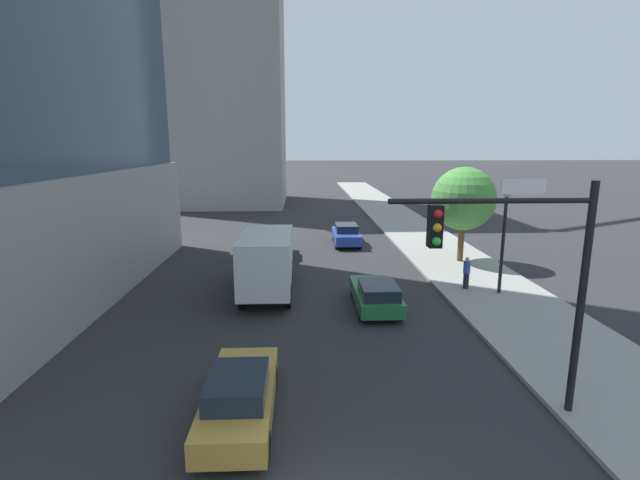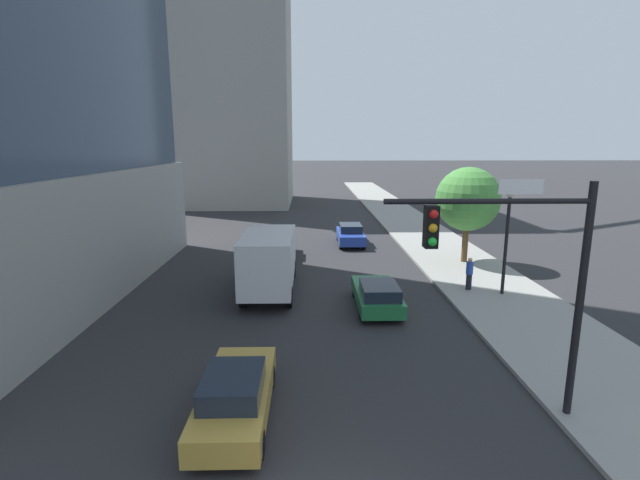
# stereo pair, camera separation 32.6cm
# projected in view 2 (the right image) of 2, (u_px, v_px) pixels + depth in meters

# --- Properties ---
(sidewalk) EXTENTS (5.28, 120.00, 0.15)m
(sidewalk) POSITION_uv_depth(u_px,v_px,m) (461.00, 265.00, 27.91)
(sidewalk) COLOR gray
(sidewalk) RESTS_ON ground
(construction_building) EXTENTS (27.07, 15.74, 42.40)m
(construction_building) POSITION_uv_depth(u_px,v_px,m) (222.00, 43.00, 54.02)
(construction_building) COLOR #9E9B93
(construction_building) RESTS_ON ground
(traffic_light_pole) EXTENTS (5.23, 0.48, 6.27)m
(traffic_light_pole) POSITION_uv_depth(u_px,v_px,m) (518.00, 258.00, 11.53)
(traffic_light_pole) COLOR black
(traffic_light_pole) RESTS_ON sidewalk
(street_lamp) EXTENTS (0.44, 0.44, 5.10)m
(street_lamp) POSITION_uv_depth(u_px,v_px,m) (508.00, 224.00, 21.63)
(street_lamp) COLOR black
(street_lamp) RESTS_ON sidewalk
(street_tree) EXTENTS (3.83, 3.83, 5.78)m
(street_tree) POSITION_uv_depth(u_px,v_px,m) (468.00, 199.00, 27.66)
(street_tree) COLOR brown
(street_tree) RESTS_ON sidewalk
(car_black) EXTENTS (1.84, 4.39, 1.50)m
(car_black) POSITION_uv_depth(u_px,v_px,m) (279.00, 246.00, 30.04)
(car_black) COLOR black
(car_black) RESTS_ON ground
(car_green) EXTENTS (1.85, 4.54, 1.37)m
(car_green) POSITION_uv_depth(u_px,v_px,m) (377.00, 295.00, 20.50)
(car_green) COLOR #1E6638
(car_green) RESTS_ON ground
(car_gold) EXTENTS (1.77, 4.77, 1.51)m
(car_gold) POSITION_uv_depth(u_px,v_px,m) (236.00, 395.00, 12.19)
(car_gold) COLOR #AD8938
(car_gold) RESTS_ON ground
(car_blue) EXTENTS (1.84, 4.40, 1.50)m
(car_blue) POSITION_uv_depth(u_px,v_px,m) (351.00, 234.00, 33.73)
(car_blue) COLOR #233D9E
(car_blue) RESTS_ON ground
(box_truck) EXTENTS (2.36, 7.00, 3.09)m
(box_truck) POSITION_uv_depth(u_px,v_px,m) (270.00, 258.00, 22.66)
(box_truck) COLOR silver
(box_truck) RESTS_ON ground
(pedestrian_blue_shirt) EXTENTS (0.34, 0.34, 1.61)m
(pedestrian_blue_shirt) POSITION_uv_depth(u_px,v_px,m) (469.00, 273.00, 22.83)
(pedestrian_blue_shirt) COLOR black
(pedestrian_blue_shirt) RESTS_ON sidewalk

